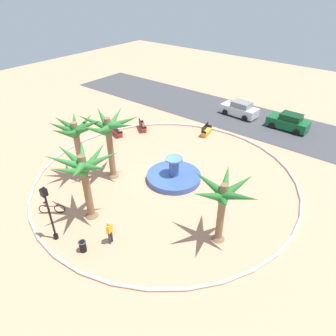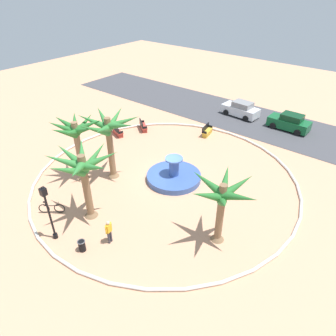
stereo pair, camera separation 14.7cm
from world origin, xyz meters
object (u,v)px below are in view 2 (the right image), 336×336
(palm_tree_near_fountain, at_px, (108,131))
(bench_west, at_px, (143,127))
(bench_east, at_px, (207,132))
(palm_tree_mid_plaza, at_px, (82,168))
(palm_tree_far_side, at_px, (223,197))
(parked_car_second, at_px, (289,122))
(palm_tree_by_curb, at_px, (76,134))
(parked_car_leftmost, at_px, (241,109))
(trash_bin, at_px, (82,245))
(bench_north, at_px, (117,132))
(person_cyclist_helmet, at_px, (109,231))
(fountain, at_px, (174,176))
(bicycle_red_frame, at_px, (52,208))
(lamppost, at_px, (48,209))

(palm_tree_near_fountain, bearing_deg, bench_west, 116.71)
(bench_east, bearing_deg, palm_tree_mid_plaza, -88.29)
(palm_tree_far_side, distance_m, parked_car_second, 17.81)
(palm_tree_by_curb, height_order, parked_car_leftmost, palm_tree_by_curb)
(palm_tree_near_fountain, distance_m, bench_west, 9.12)
(palm_tree_near_fountain, height_order, bench_east, palm_tree_near_fountain)
(palm_tree_mid_plaza, height_order, trash_bin, palm_tree_mid_plaza)
(bench_north, bearing_deg, bench_east, 39.39)
(person_cyclist_helmet, bearing_deg, palm_tree_mid_plaza, 164.15)
(bench_east, xyz_separation_m, person_cyclist_helmet, (3.23, -15.47, 0.57))
(parked_car_leftmost, bearing_deg, parked_car_second, 0.02)
(fountain, xyz_separation_m, trash_bin, (0.31, -8.90, 0.10))
(bicycle_red_frame, distance_m, person_cyclist_helmet, 5.02)
(fountain, bearing_deg, parked_car_leftmost, 97.36)
(bench_north, bearing_deg, palm_tree_near_fountain, -45.82)
(bench_west, relative_size, parked_car_second, 0.39)
(palm_tree_by_curb, relative_size, parked_car_leftmost, 1.21)
(trash_bin, bearing_deg, lamppost, -169.03)
(palm_tree_far_side, bearing_deg, parked_car_second, 97.54)
(lamppost, height_order, parked_car_second, lamppost)
(palm_tree_by_curb, distance_m, lamppost, 6.56)
(palm_tree_far_side, relative_size, bench_north, 2.56)
(bench_east, relative_size, lamppost, 0.43)
(parked_car_second, bearing_deg, person_cyclist_helmet, -96.57)
(bench_east, xyz_separation_m, bench_north, (-6.74, -5.53, 0.00))
(bench_west, height_order, bicycle_red_frame, bench_west)
(palm_tree_by_curb, bearing_deg, bench_west, 103.06)
(bench_north, bearing_deg, fountain, -15.56)
(palm_tree_far_side, relative_size, bench_east, 2.57)
(fountain, bearing_deg, bench_north, 164.44)
(palm_tree_mid_plaza, relative_size, parked_car_second, 1.20)
(palm_tree_by_curb, relative_size, lamppost, 1.29)
(palm_tree_far_side, xyz_separation_m, trash_bin, (-5.57, -5.63, -2.78))
(palm_tree_near_fountain, bearing_deg, palm_tree_by_curb, -135.40)
(bench_west, distance_m, parked_car_second, 14.66)
(palm_tree_mid_plaza, height_order, palm_tree_far_side, palm_tree_mid_plaza)
(palm_tree_far_side, height_order, bench_north, palm_tree_far_side)
(bicycle_red_frame, bearing_deg, bench_north, 115.34)
(palm_tree_by_curb, height_order, trash_bin, palm_tree_by_curb)
(palm_tree_far_side, relative_size, bicycle_red_frame, 3.19)
(palm_tree_far_side, distance_m, bench_north, 16.10)
(bench_east, distance_m, trash_bin, 17.09)
(palm_tree_by_curb, relative_size, bench_west, 3.12)
(bench_east, xyz_separation_m, lamppost, (0.40, -17.31, 1.91))
(bench_west, xyz_separation_m, bicycle_red_frame, (3.86, -13.01, 0.04))
(palm_tree_mid_plaza, height_order, bench_west, palm_tree_mid_plaza)
(bench_north, relative_size, bicycle_red_frame, 1.25)
(trash_bin, relative_size, parked_car_second, 0.18)
(bench_north, relative_size, trash_bin, 2.30)
(palm_tree_far_side, xyz_separation_m, parked_car_second, (-2.32, 17.49, -2.39))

